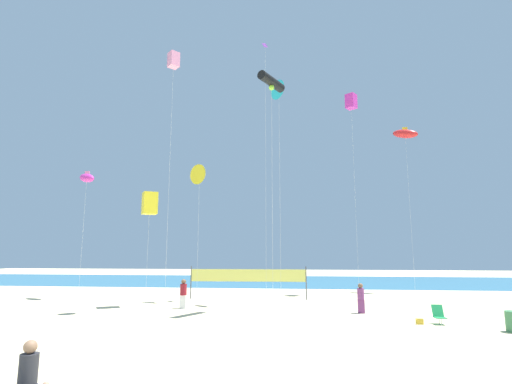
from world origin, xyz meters
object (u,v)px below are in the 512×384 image
Objects in this scene: beach_handbag at (420,321)px; kite_yellow_delta at (200,175)px; beachgoer_plum_shirt at (361,297)px; volleyball_net at (248,277)px; beachgoer_maroon_shirt at (183,293)px; mother_figure at (28,378)px; kite_magenta_inflatable at (87,178)px; kite_yellow_box at (150,203)px; kite_cyan_delta at (279,91)px; kite_magenta_box at (351,102)px; kite_pink_box at (174,61)px; kite_red_inflatable at (405,134)px; kite_black_tube at (271,82)px; kite_violet_diamond at (266,59)px; folding_beach_chair at (439,314)px.

kite_yellow_delta is at bearing 151.19° from beach_handbag.
beachgoer_plum_shirt is 0.19× the size of volleyball_net.
kite_yellow_delta is (-0.05, 3.37, 8.18)m from beachgoer_maroon_shirt.
beach_handbag is at bearing 19.27° from mother_figure.
kite_magenta_inflatable reaches higher than volleyball_net.
beachgoer_maroon_shirt is at bearing -11.20° from kite_yellow_box.
kite_cyan_delta reaches higher than kite_yellow_delta.
beachgoer_plum_shirt reaches higher than mother_figure.
beachgoer_plum_shirt is at bearing -60.48° from beachgoer_maroon_shirt.
volleyball_net is 17.88m from kite_magenta_box.
kite_red_inflatable is at bearing 35.76° from kite_pink_box.
kite_black_tube is at bearing 47.04° from mother_figure.
mother_figure reaches higher than beach_handbag.
kite_yellow_box is at bearing -151.08° from kite_red_inflatable.
kite_black_tube is (4.12, 14.66, 13.17)m from mother_figure.
kite_magenta_inflatable is at bearing -166.92° from kite_magenta_box.
beach_handbag is 21.24m from kite_red_inflatable.
kite_violet_diamond is (-5.89, 5.64, 18.03)m from beachgoer_plum_shirt.
beach_handbag is 0.04× the size of kite_yellow_box.
folding_beach_chair is 20.76m from kite_magenta_box.
folding_beach_chair is at bearing -39.62° from volleyball_net.
mother_figure is 20.91m from kite_yellow_delta.
kite_pink_box is 9.47m from kite_yellow_box.
beach_handbag is 21.07m from kite_magenta_box.
beachgoer_plum_shirt is at bearing 125.92° from beach_handbag.
beach_handbag is (12.92, -3.76, -0.82)m from beachgoer_maroon_shirt.
mother_figure is 20.80m from kite_pink_box.
kite_black_tube is (-5.02, -0.46, 13.14)m from beachgoer_plum_shirt.
kite_red_inflatable is (11.26, 8.95, -0.82)m from kite_cyan_delta.
folding_beach_chair is 20.71m from kite_red_inflatable.
beachgoer_maroon_shirt is 0.09× the size of kite_violet_diamond.
beach_handbag is 0.02× the size of kite_cyan_delta.
kite_magenta_box is 6.11m from kite_red_inflatable.
volleyball_net is (-10.52, 8.71, 1.18)m from folding_beach_chair.
kite_yellow_delta is (-3.42, -1.76, 7.49)m from volleyball_net.
beachgoer_plum_shirt is at bearing 131.33° from folding_beach_chair.
kite_pink_box reaches higher than kite_cyan_delta.
kite_cyan_delta is (2.58, -2.59, 13.46)m from volleyball_net.
beachgoer_maroon_shirt is at bearing 168.85° from kite_black_tube.
kite_yellow_delta reaches higher than mother_figure.
kite_cyan_delta is (6.64, 3.93, -0.62)m from kite_pink_box.
kite_black_tube is (0.87, -6.09, -4.89)m from kite_violet_diamond.
beachgoer_maroon_shirt is 0.10× the size of kite_magenta_box.
mother_figure reaches higher than folding_beach_chair.
beachgoer_plum_shirt is 22.30m from kite_magenta_inflatable.
folding_beach_chair is 0.12× the size of kite_yellow_box.
kite_red_inflatable is at bearing 27.65° from kite_violet_diamond.
beachgoer_plum_shirt is 0.17× the size of kite_magenta_inflatable.
kite_yellow_box is (-16.53, 4.10, 6.20)m from folding_beach_chair.
beachgoer_maroon_shirt is 5.38× the size of beach_handbag.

